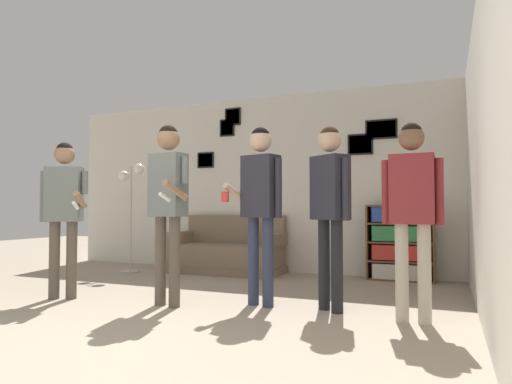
{
  "coord_description": "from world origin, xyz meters",
  "views": [
    {
      "loc": [
        2.35,
        -2.32,
        0.96
      ],
      "look_at": [
        0.47,
        2.12,
        1.13
      ],
      "focal_mm": 32.0,
      "sensor_mm": 36.0,
      "label": 1
    }
  ],
  "objects_px": {
    "person_player_foreground_center": "(168,193)",
    "person_player_foreground_left": "(64,202)",
    "person_spectator_near_bookshelf": "(330,196)",
    "couch": "(228,253)",
    "person_watcher_holding_cup": "(260,194)",
    "bottle_on_floor": "(175,269)",
    "floor_lamp": "(131,198)",
    "person_spectator_far_right": "(412,199)",
    "bookshelf": "(400,243)",
    "drinking_cup": "(407,201)"
  },
  "relations": [
    {
      "from": "couch",
      "to": "person_watcher_holding_cup",
      "type": "height_order",
      "value": "person_watcher_holding_cup"
    },
    {
      "from": "person_watcher_holding_cup",
      "to": "bottle_on_floor",
      "type": "height_order",
      "value": "person_watcher_holding_cup"
    },
    {
      "from": "person_player_foreground_left",
      "to": "bottle_on_floor",
      "type": "bearing_deg",
      "value": 82.96
    },
    {
      "from": "floor_lamp",
      "to": "person_player_foreground_left",
      "type": "relative_size",
      "value": 0.98
    },
    {
      "from": "person_spectator_far_right",
      "to": "person_spectator_near_bookshelf",
      "type": "bearing_deg",
      "value": 166.79
    },
    {
      "from": "person_player_foreground_center",
      "to": "bottle_on_floor",
      "type": "height_order",
      "value": "person_player_foreground_center"
    },
    {
      "from": "couch",
      "to": "drinking_cup",
      "type": "distance_m",
      "value": 2.68
    },
    {
      "from": "person_spectator_near_bookshelf",
      "to": "couch",
      "type": "bearing_deg",
      "value": 136.25
    },
    {
      "from": "person_spectator_near_bookshelf",
      "to": "drinking_cup",
      "type": "xyz_separation_m",
      "value": [
        0.52,
        2.15,
        -0.02
      ]
    },
    {
      "from": "person_spectator_near_bookshelf",
      "to": "drinking_cup",
      "type": "height_order",
      "value": "person_spectator_near_bookshelf"
    },
    {
      "from": "person_player_foreground_center",
      "to": "person_spectator_far_right",
      "type": "height_order",
      "value": "person_player_foreground_center"
    },
    {
      "from": "person_player_foreground_center",
      "to": "drinking_cup",
      "type": "relative_size",
      "value": 17.81
    },
    {
      "from": "couch",
      "to": "floor_lamp",
      "type": "relative_size",
      "value": 1.03
    },
    {
      "from": "person_player_foreground_left",
      "to": "bottle_on_floor",
      "type": "xyz_separation_m",
      "value": [
        0.23,
        1.83,
        -0.92
      ]
    },
    {
      "from": "bottle_on_floor",
      "to": "floor_lamp",
      "type": "bearing_deg",
      "value": 175.8
    },
    {
      "from": "couch",
      "to": "person_watcher_holding_cup",
      "type": "distance_m",
      "value": 2.54
    },
    {
      "from": "person_player_foreground_left",
      "to": "person_spectator_far_right",
      "type": "relative_size",
      "value": 0.99
    },
    {
      "from": "floor_lamp",
      "to": "person_spectator_far_right",
      "type": "bearing_deg",
      "value": -20.39
    },
    {
      "from": "couch",
      "to": "person_watcher_holding_cup",
      "type": "relative_size",
      "value": 0.95
    },
    {
      "from": "floor_lamp",
      "to": "person_spectator_far_right",
      "type": "distance_m",
      "value": 4.39
    },
    {
      "from": "bookshelf",
      "to": "bottle_on_floor",
      "type": "relative_size",
      "value": 3.85
    },
    {
      "from": "bookshelf",
      "to": "bottle_on_floor",
      "type": "xyz_separation_m",
      "value": [
        -2.97,
        -0.86,
        -0.4
      ]
    },
    {
      "from": "floor_lamp",
      "to": "person_spectator_far_right",
      "type": "height_order",
      "value": "person_spectator_far_right"
    },
    {
      "from": "person_player_foreground_center",
      "to": "drinking_cup",
      "type": "distance_m",
      "value": 3.28
    },
    {
      "from": "bookshelf",
      "to": "person_player_foreground_left",
      "type": "height_order",
      "value": "person_player_foreground_left"
    },
    {
      "from": "couch",
      "to": "floor_lamp",
      "type": "bearing_deg",
      "value": -155.64
    },
    {
      "from": "bookshelf",
      "to": "drinking_cup",
      "type": "height_order",
      "value": "drinking_cup"
    },
    {
      "from": "couch",
      "to": "person_watcher_holding_cup",
      "type": "xyz_separation_m",
      "value": [
        1.35,
        -1.99,
        0.82
      ]
    },
    {
      "from": "couch",
      "to": "person_player_foreground_left",
      "type": "distance_m",
      "value": 2.69
    },
    {
      "from": "couch",
      "to": "person_spectator_far_right",
      "type": "relative_size",
      "value": 1.0
    },
    {
      "from": "person_spectator_far_right",
      "to": "couch",
      "type": "bearing_deg",
      "value": 142.62
    },
    {
      "from": "couch",
      "to": "person_player_foreground_center",
      "type": "height_order",
      "value": "person_player_foreground_center"
    },
    {
      "from": "bookshelf",
      "to": "person_spectator_far_right",
      "type": "relative_size",
      "value": 0.6
    },
    {
      "from": "person_watcher_holding_cup",
      "to": "bottle_on_floor",
      "type": "xyz_separation_m",
      "value": [
        -1.84,
        1.33,
        -1.0
      ]
    },
    {
      "from": "couch",
      "to": "floor_lamp",
      "type": "xyz_separation_m",
      "value": [
        -1.33,
        -0.6,
        0.83
      ]
    },
    {
      "from": "floor_lamp",
      "to": "drinking_cup",
      "type": "height_order",
      "value": "floor_lamp"
    },
    {
      "from": "person_player_foreground_center",
      "to": "person_watcher_holding_cup",
      "type": "distance_m",
      "value": 0.92
    },
    {
      "from": "floor_lamp",
      "to": "drinking_cup",
      "type": "bearing_deg",
      "value": 11.64
    },
    {
      "from": "person_spectator_near_bookshelf",
      "to": "person_spectator_far_right",
      "type": "xyz_separation_m",
      "value": [
        0.75,
        -0.18,
        -0.04
      ]
    },
    {
      "from": "person_player_foreground_center",
      "to": "person_player_foreground_left",
      "type": "bearing_deg",
      "value": -174.25
    },
    {
      "from": "person_spectator_far_right",
      "to": "person_watcher_holding_cup",
      "type": "bearing_deg",
      "value": 174.51
    },
    {
      "from": "floor_lamp",
      "to": "person_watcher_holding_cup",
      "type": "bearing_deg",
      "value": -27.49
    },
    {
      "from": "person_watcher_holding_cup",
      "to": "drinking_cup",
      "type": "height_order",
      "value": "person_watcher_holding_cup"
    },
    {
      "from": "person_player_foreground_left",
      "to": "person_spectator_near_bookshelf",
      "type": "xyz_separation_m",
      "value": [
        2.77,
        0.53,
        0.05
      ]
    },
    {
      "from": "bookshelf",
      "to": "person_player_foreground_left",
      "type": "relative_size",
      "value": 0.6
    },
    {
      "from": "person_spectator_near_bookshelf",
      "to": "person_player_foreground_center",
      "type": "bearing_deg",
      "value": -165.08
    },
    {
      "from": "person_watcher_holding_cup",
      "to": "person_spectator_far_right",
      "type": "distance_m",
      "value": 1.45
    },
    {
      "from": "person_player_foreground_center",
      "to": "person_spectator_near_bookshelf",
      "type": "height_order",
      "value": "person_player_foreground_center"
    },
    {
      "from": "couch",
      "to": "person_player_foreground_center",
      "type": "bearing_deg",
      "value": -77.91
    },
    {
      "from": "person_player_foreground_center",
      "to": "person_spectator_far_right",
      "type": "bearing_deg",
      "value": 5.85
    }
  ]
}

